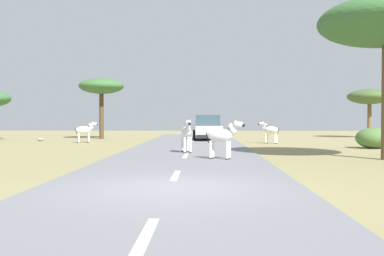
{
  "coord_description": "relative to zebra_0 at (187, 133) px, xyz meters",
  "views": [
    {
      "loc": [
        0.65,
        -9.52,
        1.57
      ],
      "look_at": [
        0.03,
        12.61,
        1.07
      ],
      "focal_mm": 40.91,
      "sensor_mm": 36.0,
      "label": 1
    }
  ],
  "objects": [
    {
      "name": "zebra_2",
      "position": [
        -6.76,
        8.16,
        -0.12
      ],
      "size": [
        1.36,
        0.8,
        1.37
      ],
      "rotation": [
        0.0,
        0.0,
        5.13
      ],
      "color": "silver",
      "rests_on": "ground_plane"
    },
    {
      "name": "road",
      "position": [
        0.02,
        -9.69,
        -0.91
      ],
      "size": [
        6.0,
        64.0,
        0.05
      ],
      "primitive_type": "cube",
      "color": "slate",
      "rests_on": "ground_plane"
    },
    {
      "name": "zebra_1",
      "position": [
        4.84,
        7.89,
        -0.11
      ],
      "size": [
        1.27,
        1.02,
        1.37
      ],
      "rotation": [
        0.0,
        0.0,
        0.95
      ],
      "color": "silver",
      "rests_on": "ground_plane"
    },
    {
      "name": "bush_2",
      "position": [
        9.53,
        3.64,
        -0.4
      ],
      "size": [
        1.79,
        1.61,
        1.07
      ],
      "primitive_type": "ellipsoid",
      "color": "#4C7038",
      "rests_on": "ground_plane"
    },
    {
      "name": "lane_markings",
      "position": [
        0.02,
        -10.69,
        -0.88
      ],
      "size": [
        0.16,
        56.0,
        0.01
      ],
      "color": "silver",
      "rests_on": "road"
    },
    {
      "name": "ground_plane",
      "position": [
        0.13,
        -9.69,
        -0.93
      ],
      "size": [
        90.0,
        90.0,
        0.0
      ],
      "primitive_type": "plane",
      "color": "#8E8456"
    },
    {
      "name": "rock_1",
      "position": [
        -10.53,
        10.62,
        -0.82
      ],
      "size": [
        0.41,
        0.42,
        0.22
      ],
      "primitive_type": "ellipsoid",
      "color": "#A89E8C",
      "rests_on": "ground_plane"
    },
    {
      "name": "tree_6",
      "position": [
        -6.96,
        13.49,
        2.99
      ],
      "size": [
        3.35,
        3.35,
        4.57
      ],
      "color": "#4C3823",
      "rests_on": "ground_plane"
    },
    {
      "name": "tree_2",
      "position": [
        13.95,
        15.99,
        2.32
      ],
      "size": [
        3.45,
        3.45,
        3.89
      ],
      "color": "brown",
      "rests_on": "ground_plane"
    },
    {
      "name": "zebra_0",
      "position": [
        0.0,
        0.0,
        0.0
      ],
      "size": [
        0.6,
        1.55,
        1.48
      ],
      "rotation": [
        0.0,
        0.0,
        3.34
      ],
      "color": "silver",
      "rests_on": "road"
    },
    {
      "name": "car_0",
      "position": [
        1.02,
        11.6,
        -0.08
      ],
      "size": [
        2.17,
        4.41,
        1.74
      ],
      "rotation": [
        0.0,
        0.0,
        3.19
      ],
      "color": "silver",
      "rests_on": "road"
    },
    {
      "name": "rock_0",
      "position": [
        10.95,
        6.83,
        -0.69
      ],
      "size": [
        0.79,
        0.79,
        0.47
      ],
      "primitive_type": "ellipsoid",
      "color": "gray",
      "rests_on": "ground_plane"
    },
    {
      "name": "zebra_3",
      "position": [
        1.44,
        -3.06,
        -0.01
      ],
      "size": [
        1.46,
        0.83,
        1.46
      ],
      "rotation": [
        0.0,
        0.0,
        4.32
      ],
      "color": "silver",
      "rests_on": "road"
    }
  ]
}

